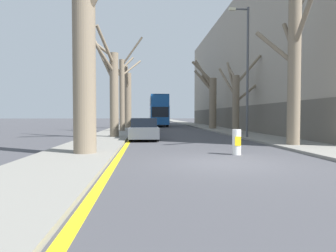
% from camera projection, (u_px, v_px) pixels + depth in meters
% --- Properties ---
extents(ground_plane, '(300.00, 300.00, 0.00)m').
position_uv_depth(ground_plane, '(225.00, 163.00, 9.91)').
color(ground_plane, '#424247').
extents(sidewalk_left, '(3.02, 120.00, 0.12)m').
position_uv_depth(sidewalk_left, '(132.00, 123.00, 59.35)').
color(sidewalk_left, gray).
rests_on(sidewalk_left, ground).
extents(sidewalk_right, '(3.02, 120.00, 0.12)m').
position_uv_depth(sidewalk_right, '(186.00, 123.00, 60.14)').
color(sidewalk_right, gray).
rests_on(sidewalk_right, ground).
extents(building_facade_right, '(10.08, 44.85, 14.15)m').
position_uv_depth(building_facade_right, '(265.00, 70.00, 36.39)').
color(building_facade_right, '#9E9384').
rests_on(building_facade_right, ground).
extents(kerb_line_stripe, '(0.24, 120.00, 0.01)m').
position_uv_depth(kerb_line_stripe, '(141.00, 123.00, 59.47)').
color(kerb_line_stripe, yellow).
rests_on(kerb_line_stripe, ground).
extents(street_tree_left_0, '(2.28, 2.44, 9.26)m').
position_uv_depth(street_tree_left_0, '(84.00, 56.00, 11.69)').
color(street_tree_left_0, '#7A6B56').
rests_on(street_tree_left_0, ground).
extents(street_tree_left_1, '(2.65, 4.46, 7.57)m').
position_uv_depth(street_tree_left_1, '(112.00, 86.00, 20.60)').
color(street_tree_left_1, '#7A6B56').
rests_on(street_tree_left_1, ground).
extents(street_tree_left_2, '(3.38, 2.86, 9.01)m').
position_uv_depth(street_tree_left_2, '(123.00, 90.00, 28.73)').
color(street_tree_left_2, '#7A6B56').
rests_on(street_tree_left_2, ground).
extents(street_tree_left_3, '(1.75, 2.96, 7.39)m').
position_uv_depth(street_tree_left_3, '(128.00, 97.00, 36.20)').
color(street_tree_left_3, '#7A6B56').
rests_on(street_tree_left_3, ground).
extents(street_tree_right_0, '(3.73, 3.81, 9.70)m').
position_uv_depth(street_tree_right_0, '(294.00, 65.00, 14.95)').
color(street_tree_right_0, '#7A6B56').
rests_on(street_tree_right_0, ground).
extents(street_tree_right_1, '(3.32, 2.97, 6.60)m').
position_uv_depth(street_tree_right_1, '(236.00, 98.00, 25.19)').
color(street_tree_right_1, '#7A6B56').
rests_on(street_tree_right_1, ground).
extents(street_tree_right_2, '(2.73, 1.61, 7.90)m').
position_uv_depth(street_tree_right_2, '(211.00, 98.00, 33.95)').
color(street_tree_right_2, '#7A6B56').
rests_on(street_tree_right_2, ground).
extents(double_decker_bus, '(2.49, 10.31, 4.43)m').
position_uv_depth(double_decker_bus, '(159.00, 109.00, 44.21)').
color(double_decker_bus, '#19519E').
rests_on(double_decker_bus, ground).
extents(parked_car_0, '(1.84, 4.03, 1.41)m').
position_uv_depth(parked_car_0, '(144.00, 130.00, 19.44)').
color(parked_car_0, '#4C5156').
rests_on(parked_car_0, ground).
extents(parked_car_1, '(1.75, 4.46, 1.36)m').
position_uv_depth(parked_car_1, '(144.00, 127.00, 25.28)').
color(parked_car_1, navy).
rests_on(parked_car_1, ground).
extents(parked_car_2, '(1.90, 3.96, 1.30)m').
position_uv_depth(parked_car_2, '(145.00, 125.00, 31.59)').
color(parked_car_2, olive).
rests_on(parked_car_2, ground).
extents(lamp_post, '(1.40, 0.20, 8.91)m').
position_uv_depth(lamp_post, '(246.00, 66.00, 20.35)').
color(lamp_post, '#4C4F54').
rests_on(lamp_post, ground).
extents(traffic_bollard, '(0.35, 0.36, 1.03)m').
position_uv_depth(traffic_bollard, '(237.00, 142.00, 12.04)').
color(traffic_bollard, white).
rests_on(traffic_bollard, ground).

